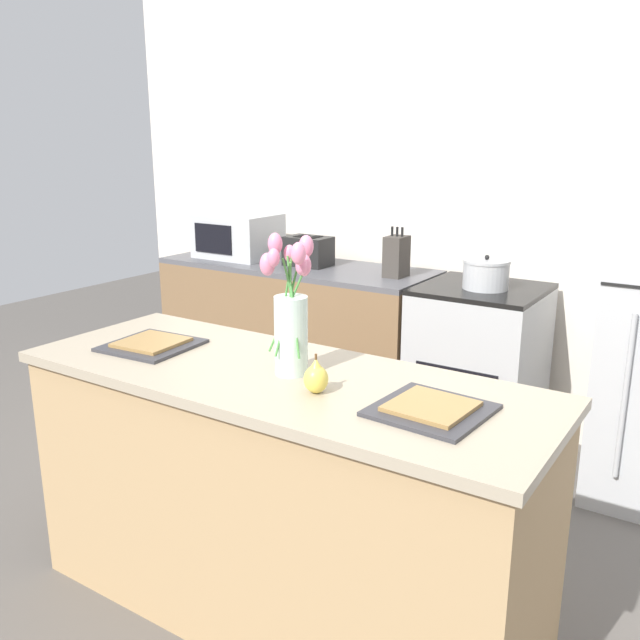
{
  "coord_description": "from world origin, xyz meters",
  "views": [
    {
      "loc": [
        1.25,
        -1.65,
        1.63
      ],
      "look_at": [
        0.0,
        0.25,
        1.01
      ],
      "focal_mm": 38.0,
      "sensor_mm": 36.0,
      "label": 1
    }
  ],
  "objects_px": {
    "toaster": "(308,251)",
    "plate_setting_left": "(152,344)",
    "pear_figurine": "(316,377)",
    "cooking_pot": "(486,274)",
    "stove_range": "(477,370)",
    "microwave": "(238,236)",
    "knife_block": "(396,256)",
    "plate_setting_right": "(431,409)",
    "flower_vase": "(291,316)"
  },
  "relations": [
    {
      "from": "toaster",
      "to": "plate_setting_left",
      "type": "bearing_deg",
      "value": -75.52
    },
    {
      "from": "stove_range",
      "to": "toaster",
      "type": "distance_m",
      "value": 1.19
    },
    {
      "from": "flower_vase",
      "to": "plate_setting_left",
      "type": "relative_size",
      "value": 1.43
    },
    {
      "from": "toaster",
      "to": "cooking_pot",
      "type": "xyz_separation_m",
      "value": [
        1.09,
        -0.04,
        -0.01
      ]
    },
    {
      "from": "cooking_pot",
      "to": "microwave",
      "type": "relative_size",
      "value": 0.48
    },
    {
      "from": "plate_setting_left",
      "to": "plate_setting_right",
      "type": "height_order",
      "value": "same"
    },
    {
      "from": "pear_figurine",
      "to": "microwave",
      "type": "bearing_deg",
      "value": 135.42
    },
    {
      "from": "stove_range",
      "to": "flower_vase",
      "type": "distance_m",
      "value": 1.7
    },
    {
      "from": "cooking_pot",
      "to": "plate_setting_right",
      "type": "bearing_deg",
      "value": -75.06
    },
    {
      "from": "stove_range",
      "to": "knife_block",
      "type": "xyz_separation_m",
      "value": [
        -0.49,
        -0.01,
        0.56
      ]
    },
    {
      "from": "plate_setting_left",
      "to": "knife_block",
      "type": "height_order",
      "value": "knife_block"
    },
    {
      "from": "flower_vase",
      "to": "cooking_pot",
      "type": "height_order",
      "value": "flower_vase"
    },
    {
      "from": "flower_vase",
      "to": "knife_block",
      "type": "height_order",
      "value": "flower_vase"
    },
    {
      "from": "knife_block",
      "to": "plate_setting_right",
      "type": "bearing_deg",
      "value": -59.94
    },
    {
      "from": "flower_vase",
      "to": "plate_setting_left",
      "type": "distance_m",
      "value": 0.62
    },
    {
      "from": "plate_setting_right",
      "to": "microwave",
      "type": "bearing_deg",
      "value": 141.59
    },
    {
      "from": "plate_setting_left",
      "to": "cooking_pot",
      "type": "xyz_separation_m",
      "value": [
        0.67,
        1.59,
        0.07
      ]
    },
    {
      "from": "toaster",
      "to": "flower_vase",
      "type": "bearing_deg",
      "value": -57.43
    },
    {
      "from": "plate_setting_left",
      "to": "flower_vase",
      "type": "bearing_deg",
      "value": 4.61
    },
    {
      "from": "pear_figurine",
      "to": "microwave",
      "type": "relative_size",
      "value": 0.25
    },
    {
      "from": "pear_figurine",
      "to": "cooking_pot",
      "type": "bearing_deg",
      "value": 92.66
    },
    {
      "from": "plate_setting_right",
      "to": "cooking_pot",
      "type": "distance_m",
      "value": 1.65
    },
    {
      "from": "flower_vase",
      "to": "microwave",
      "type": "bearing_deg",
      "value": 134.32
    },
    {
      "from": "toaster",
      "to": "microwave",
      "type": "height_order",
      "value": "microwave"
    },
    {
      "from": "flower_vase",
      "to": "plate_setting_right",
      "type": "bearing_deg",
      "value": -5.33
    },
    {
      "from": "plate_setting_left",
      "to": "microwave",
      "type": "relative_size",
      "value": 0.66
    },
    {
      "from": "flower_vase",
      "to": "microwave",
      "type": "distance_m",
      "value": 2.21
    },
    {
      "from": "flower_vase",
      "to": "knife_block",
      "type": "relative_size",
      "value": 1.67
    },
    {
      "from": "pear_figurine",
      "to": "cooking_pot",
      "type": "relative_size",
      "value": 0.52
    },
    {
      "from": "flower_vase",
      "to": "pear_figurine",
      "type": "bearing_deg",
      "value": -31.48
    },
    {
      "from": "pear_figurine",
      "to": "knife_block",
      "type": "xyz_separation_m",
      "value": [
        -0.59,
        1.67,
        0.07
      ]
    },
    {
      "from": "cooking_pot",
      "to": "knife_block",
      "type": "distance_m",
      "value": 0.51
    },
    {
      "from": "toaster",
      "to": "stove_range",
      "type": "bearing_deg",
      "value": -0.18
    },
    {
      "from": "pear_figurine",
      "to": "plate_setting_right",
      "type": "height_order",
      "value": "pear_figurine"
    },
    {
      "from": "flower_vase",
      "to": "pear_figurine",
      "type": "xyz_separation_m",
      "value": [
        0.16,
        -0.1,
        -0.14
      ]
    },
    {
      "from": "toaster",
      "to": "plate_setting_right",
      "type": "bearing_deg",
      "value": -46.99
    },
    {
      "from": "microwave",
      "to": "knife_block",
      "type": "relative_size",
      "value": 1.78
    },
    {
      "from": "pear_figurine",
      "to": "plate_setting_left",
      "type": "xyz_separation_m",
      "value": [
        -0.75,
        0.05,
        -0.04
      ]
    },
    {
      "from": "stove_range",
      "to": "pear_figurine",
      "type": "distance_m",
      "value": 1.75
    },
    {
      "from": "plate_setting_left",
      "to": "toaster",
      "type": "relative_size",
      "value": 1.13
    },
    {
      "from": "cooking_pot",
      "to": "knife_block",
      "type": "relative_size",
      "value": 0.86
    },
    {
      "from": "stove_range",
      "to": "pear_figurine",
      "type": "height_order",
      "value": "pear_figurine"
    },
    {
      "from": "flower_vase",
      "to": "cooking_pot",
      "type": "bearing_deg",
      "value": 86.89
    },
    {
      "from": "plate_setting_right",
      "to": "microwave",
      "type": "xyz_separation_m",
      "value": [
        -2.05,
        1.63,
        0.13
      ]
    },
    {
      "from": "stove_range",
      "to": "microwave",
      "type": "relative_size",
      "value": 1.85
    },
    {
      "from": "pear_figurine",
      "to": "plate_setting_left",
      "type": "distance_m",
      "value": 0.75
    },
    {
      "from": "microwave",
      "to": "flower_vase",
      "type": "bearing_deg",
      "value": -45.68
    },
    {
      "from": "flower_vase",
      "to": "microwave",
      "type": "relative_size",
      "value": 0.94
    },
    {
      "from": "stove_range",
      "to": "plate_setting_left",
      "type": "height_order",
      "value": "plate_setting_left"
    },
    {
      "from": "plate_setting_left",
      "to": "knife_block",
      "type": "distance_m",
      "value": 1.63
    }
  ]
}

